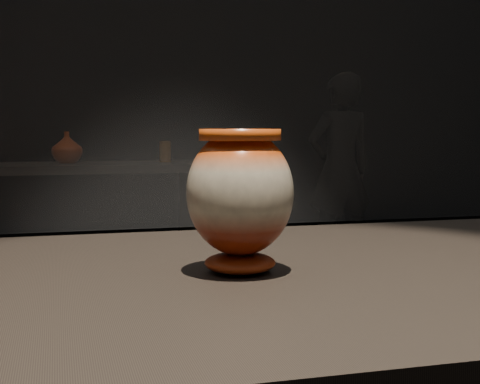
# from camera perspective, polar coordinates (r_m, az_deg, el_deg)

# --- Properties ---
(main_vase) EXTENTS (0.19, 0.19, 0.20)m
(main_vase) POSITION_cam_1_polar(r_m,az_deg,el_deg) (0.91, 0.00, -0.22)
(main_vase) COLOR maroon
(main_vase) RESTS_ON display_plinth
(back_shelf) EXTENTS (2.00, 0.60, 0.90)m
(back_shelf) POSITION_cam_1_polar(r_m,az_deg,el_deg) (4.18, -15.54, -1.27)
(back_shelf) COLOR black
(back_shelf) RESTS_ON ground
(back_vase_mid) EXTENTS (0.22, 0.22, 0.19)m
(back_vase_mid) POSITION_cam_1_polar(r_m,az_deg,el_deg) (4.18, -14.55, 3.70)
(back_vase_mid) COLOR maroon
(back_vase_mid) RESTS_ON back_shelf
(back_vase_right) EXTENTS (0.07, 0.07, 0.13)m
(back_vase_right) POSITION_cam_1_polar(r_m,az_deg,el_deg) (4.22, -6.40, 3.45)
(back_vase_right) COLOR brown
(back_vase_right) RESTS_ON back_shelf
(visitor) EXTENTS (0.60, 0.43, 1.57)m
(visitor) POSITION_cam_1_polar(r_m,az_deg,el_deg) (5.51, 8.52, 1.91)
(visitor) COLOR black
(visitor) RESTS_ON ground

